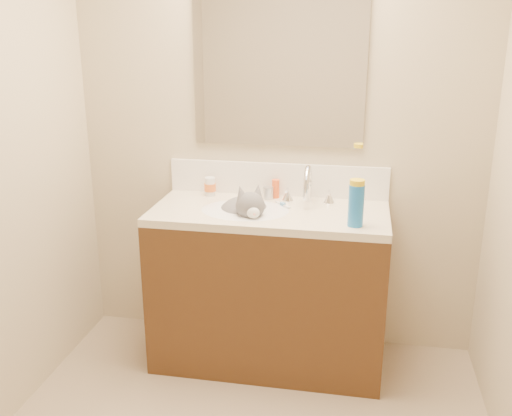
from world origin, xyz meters
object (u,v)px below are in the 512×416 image
at_px(vanity_cabinet, 269,290).
at_px(cat, 246,215).
at_px(silver_jar, 268,193).
at_px(basin, 245,223).
at_px(pill_bottle, 210,186).
at_px(spray_can, 356,206).
at_px(amber_bottle, 276,189).
at_px(faucet, 308,188).

xyz_separation_m(vanity_cabinet, cat, (-0.12, -0.00, 0.42)).
height_order(cat, silver_jar, cat).
height_order(basin, cat, cat).
distance_m(vanity_cabinet, pill_bottle, 0.65).
xyz_separation_m(cat, pill_bottle, (-0.24, 0.20, 0.08)).
relative_size(basin, cat, 1.08).
height_order(vanity_cabinet, basin, basin).
height_order(cat, spray_can, spray_can).
relative_size(cat, amber_bottle, 4.11).
bearing_deg(vanity_cabinet, cat, -178.52).
bearing_deg(cat, spray_can, -41.47).
bearing_deg(amber_bottle, faucet, -22.79).
xyz_separation_m(silver_jar, spray_can, (0.47, -0.36, 0.07)).
height_order(faucet, spray_can, faucet).
distance_m(basin, spray_can, 0.59).
bearing_deg(pill_bottle, faucet, -5.86).
bearing_deg(cat, vanity_cabinet, -23.20).
xyz_separation_m(vanity_cabinet, faucet, (0.18, 0.14, 0.54)).
xyz_separation_m(vanity_cabinet, amber_bottle, (-0.00, 0.21, 0.50)).
relative_size(faucet, silver_jar, 4.25).
distance_m(pill_bottle, silver_jar, 0.32).
relative_size(vanity_cabinet, faucet, 4.29).
distance_m(silver_jar, amber_bottle, 0.05).
xyz_separation_m(vanity_cabinet, basin, (-0.12, -0.03, 0.38)).
bearing_deg(silver_jar, vanity_cabinet, -78.63).
bearing_deg(faucet, silver_jar, 167.08).
distance_m(pill_bottle, spray_can, 0.88).
bearing_deg(silver_jar, basin, -110.80).
xyz_separation_m(pill_bottle, amber_bottle, (0.36, 0.02, 0.00)).
bearing_deg(basin, faucet, 29.12).
height_order(faucet, silver_jar, faucet).
relative_size(faucet, pill_bottle, 2.78).
xyz_separation_m(amber_bottle, spray_can, (0.43, -0.38, 0.05)).
bearing_deg(basin, pill_bottle, 137.39).
bearing_deg(silver_jar, amber_bottle, 35.28).
height_order(basin, faucet, faucet).
bearing_deg(silver_jar, cat, -114.32).
bearing_deg(amber_bottle, basin, -116.13).
xyz_separation_m(silver_jar, amber_bottle, (0.04, 0.03, 0.02)).
xyz_separation_m(basin, silver_jar, (0.08, 0.22, 0.10)).
bearing_deg(amber_bottle, silver_jar, -144.72).
bearing_deg(faucet, cat, -155.20).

